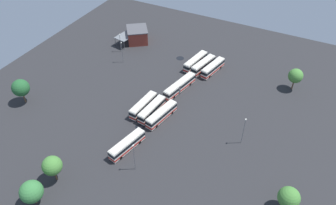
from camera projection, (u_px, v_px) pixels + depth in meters
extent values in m
plane|color=#28282B|center=(166.00, 102.00, 107.82)|extent=(125.78, 125.78, 0.00)
cube|color=silver|center=(127.00, 145.00, 91.13)|extent=(12.10, 5.06, 3.17)
cube|color=beige|center=(127.00, 141.00, 90.05)|extent=(11.60, 4.76, 0.14)
cube|color=black|center=(127.00, 143.00, 90.80)|extent=(12.17, 5.11, 1.01)
cube|color=red|center=(127.00, 147.00, 91.71)|extent=(12.17, 5.11, 0.63)
cube|color=black|center=(142.00, 131.00, 94.18)|extent=(0.51, 1.98, 1.17)
cylinder|color=black|center=(134.00, 139.00, 94.72)|extent=(1.04, 0.52, 1.00)
cylinder|color=black|center=(140.00, 142.00, 93.62)|extent=(1.04, 0.52, 1.00)
cylinder|color=black|center=(115.00, 154.00, 90.46)|extent=(1.04, 0.52, 1.00)
cylinder|color=black|center=(121.00, 158.00, 89.36)|extent=(1.04, 0.52, 1.00)
cube|color=silver|center=(162.00, 115.00, 100.39)|extent=(12.33, 4.82, 3.17)
cube|color=beige|center=(161.00, 111.00, 99.31)|extent=(11.81, 4.53, 0.14)
cube|color=black|center=(162.00, 113.00, 100.06)|extent=(12.39, 4.87, 1.01)
cube|color=red|center=(162.00, 117.00, 100.97)|extent=(12.39, 4.87, 0.63)
cube|color=black|center=(174.00, 103.00, 103.57)|extent=(0.46, 1.99, 1.17)
cylinder|color=black|center=(166.00, 110.00, 104.04)|extent=(1.04, 0.49, 1.00)
cylinder|color=black|center=(172.00, 113.00, 102.97)|extent=(1.04, 0.49, 1.00)
cylinder|color=black|center=(151.00, 123.00, 99.61)|extent=(1.04, 0.49, 1.00)
cylinder|color=black|center=(157.00, 126.00, 98.54)|extent=(1.04, 0.49, 1.00)
cube|color=silver|center=(152.00, 109.00, 102.13)|extent=(11.86, 3.66, 3.17)
cube|color=beige|center=(152.00, 105.00, 101.05)|extent=(11.37, 3.42, 0.14)
cube|color=black|center=(152.00, 108.00, 101.80)|extent=(11.92, 3.70, 1.01)
cube|color=red|center=(152.00, 112.00, 102.71)|extent=(11.92, 3.70, 0.63)
cube|color=black|center=(162.00, 98.00, 105.44)|extent=(0.27, 2.01, 1.17)
cylinder|color=black|center=(156.00, 105.00, 105.80)|extent=(1.03, 0.40, 1.00)
cylinder|color=black|center=(161.00, 108.00, 104.86)|extent=(1.03, 0.40, 1.00)
cylinder|color=black|center=(142.00, 118.00, 101.21)|extent=(1.03, 0.40, 1.00)
cylinder|color=black|center=(148.00, 121.00, 100.27)|extent=(1.03, 0.40, 1.00)
cube|color=silver|center=(143.00, 105.00, 103.59)|extent=(11.96, 3.56, 3.17)
cube|color=beige|center=(143.00, 101.00, 102.51)|extent=(11.48, 3.32, 0.14)
cube|color=black|center=(143.00, 104.00, 103.26)|extent=(12.03, 3.60, 1.01)
cube|color=red|center=(144.00, 108.00, 104.17)|extent=(12.03, 3.60, 0.63)
cube|color=black|center=(154.00, 94.00, 106.96)|extent=(0.25, 2.02, 1.17)
cylinder|color=black|center=(147.00, 101.00, 107.28)|extent=(1.02, 0.39, 1.00)
cylinder|color=black|center=(153.00, 104.00, 106.36)|extent=(1.02, 0.39, 1.00)
cylinder|color=black|center=(134.00, 114.00, 102.62)|extent=(1.02, 0.39, 1.00)
cylinder|color=black|center=(140.00, 117.00, 101.70)|extent=(1.02, 0.39, 1.00)
cube|color=silver|center=(180.00, 86.00, 111.00)|extent=(14.69, 5.49, 3.17)
cube|color=beige|center=(180.00, 82.00, 109.92)|extent=(14.08, 5.17, 0.14)
cube|color=black|center=(180.00, 85.00, 110.67)|extent=(14.77, 5.54, 1.01)
cube|color=red|center=(180.00, 88.00, 111.58)|extent=(14.77, 5.54, 0.63)
cube|color=black|center=(192.00, 75.00, 114.86)|extent=(0.49, 1.99, 1.17)
cube|color=#47474C|center=(177.00, 88.00, 110.07)|extent=(1.41, 2.65, 3.04)
cylinder|color=black|center=(185.00, 82.00, 115.08)|extent=(1.04, 0.51, 1.00)
cylinder|color=black|center=(190.00, 84.00, 113.99)|extent=(1.04, 0.51, 1.00)
cylinder|color=black|center=(169.00, 95.00, 109.82)|extent=(1.04, 0.51, 1.00)
cylinder|color=black|center=(174.00, 97.00, 108.73)|extent=(1.04, 0.51, 1.00)
cube|color=silver|center=(213.00, 68.00, 119.15)|extent=(11.92, 4.92, 3.17)
cube|color=beige|center=(213.00, 64.00, 118.07)|extent=(11.42, 4.63, 0.14)
cube|color=black|center=(213.00, 67.00, 118.82)|extent=(11.99, 4.97, 1.01)
cube|color=red|center=(213.00, 70.00, 119.73)|extent=(11.99, 4.97, 0.63)
cube|color=black|center=(222.00, 59.00, 122.16)|extent=(0.49, 1.98, 1.17)
cylinder|color=black|center=(215.00, 65.00, 122.71)|extent=(1.04, 0.51, 1.00)
cylinder|color=black|center=(221.00, 68.00, 121.62)|extent=(1.04, 0.51, 1.00)
cylinder|color=black|center=(204.00, 74.00, 118.49)|extent=(1.04, 0.51, 1.00)
cylinder|color=black|center=(210.00, 77.00, 117.39)|extent=(1.04, 0.51, 1.00)
cube|color=silver|center=(203.00, 65.00, 120.45)|extent=(12.08, 5.07, 3.17)
cube|color=beige|center=(204.00, 61.00, 119.37)|extent=(11.58, 4.77, 0.14)
cube|color=black|center=(203.00, 64.00, 120.12)|extent=(12.15, 5.12, 1.01)
cube|color=red|center=(203.00, 67.00, 121.03)|extent=(12.15, 5.12, 0.63)
cube|color=black|center=(213.00, 57.00, 123.49)|extent=(0.51, 1.98, 1.17)
cylinder|color=black|center=(206.00, 63.00, 124.03)|extent=(1.04, 0.52, 1.00)
cylinder|color=black|center=(211.00, 65.00, 122.93)|extent=(1.04, 0.52, 1.00)
cylinder|color=black|center=(194.00, 72.00, 119.79)|extent=(1.04, 0.52, 1.00)
cylinder|color=black|center=(200.00, 74.00, 118.68)|extent=(1.04, 0.52, 1.00)
cube|color=silver|center=(196.00, 62.00, 122.18)|extent=(12.52, 4.60, 3.17)
cube|color=beige|center=(196.00, 58.00, 121.10)|extent=(12.01, 4.32, 0.14)
cube|color=black|center=(196.00, 60.00, 121.85)|extent=(12.59, 4.65, 1.01)
cube|color=red|center=(195.00, 64.00, 122.76)|extent=(12.59, 4.65, 0.63)
cube|color=black|center=(205.00, 53.00, 125.49)|extent=(0.42, 2.00, 1.17)
cylinder|color=black|center=(198.00, 59.00, 125.89)|extent=(1.04, 0.47, 1.00)
cylinder|color=black|center=(203.00, 61.00, 124.86)|extent=(1.04, 0.47, 1.00)
cylinder|color=black|center=(187.00, 68.00, 121.31)|extent=(1.04, 0.47, 1.00)
cylinder|color=black|center=(192.00, 70.00, 120.27)|extent=(1.04, 0.47, 1.00)
cube|color=maroon|center=(137.00, 35.00, 135.15)|extent=(11.38, 11.20, 5.47)
cube|color=#4C4C51|center=(137.00, 29.00, 133.24)|extent=(12.06, 11.87, 0.36)
cube|color=black|center=(137.00, 34.00, 139.40)|extent=(1.11, 1.49, 2.20)
cube|color=slate|center=(127.00, 35.00, 133.46)|extent=(10.80, 6.92, 0.20)
cylinder|color=#59595B|center=(131.00, 33.00, 138.69)|extent=(0.20, 0.20, 3.70)
cylinder|color=#59595B|center=(140.00, 36.00, 136.55)|extent=(0.20, 0.20, 3.70)
cylinder|color=#59595B|center=(115.00, 42.00, 132.92)|extent=(0.20, 0.20, 3.70)
cylinder|color=#59595B|center=(124.00, 46.00, 130.78)|extent=(0.20, 0.20, 3.70)
cylinder|color=slate|center=(134.00, 158.00, 84.25)|extent=(0.16, 0.16, 9.02)
cube|color=silver|center=(133.00, 146.00, 81.18)|extent=(0.56, 0.28, 0.20)
cylinder|color=slate|center=(243.00, 132.00, 91.28)|extent=(0.16, 0.16, 9.02)
cube|color=silver|center=(246.00, 119.00, 88.22)|extent=(0.56, 0.28, 0.20)
cylinder|color=slate|center=(122.00, 53.00, 122.58)|extent=(0.16, 0.16, 8.23)
cube|color=silver|center=(121.00, 43.00, 119.77)|extent=(0.56, 0.28, 0.20)
cylinder|color=slate|center=(120.00, 43.00, 128.47)|extent=(0.16, 0.16, 7.47)
cube|color=silver|center=(119.00, 34.00, 125.91)|extent=(0.56, 0.28, 0.20)
cylinder|color=brown|center=(56.00, 175.00, 83.56)|extent=(0.44, 0.44, 3.42)
sphere|color=#478438|center=(52.00, 166.00, 81.05)|extent=(5.00, 5.00, 5.00)
cylinder|color=brown|center=(24.00, 98.00, 106.54)|extent=(0.44, 0.44, 3.55)
sphere|color=#235B2D|center=(21.00, 88.00, 103.84)|extent=(5.53, 5.53, 5.53)
cylinder|color=brown|center=(293.00, 85.00, 111.81)|extent=(0.44, 0.44, 3.45)
sphere|color=#478438|center=(296.00, 76.00, 109.34)|extent=(4.84, 4.84, 4.84)
cylinder|color=brown|center=(35.00, 200.00, 78.83)|extent=(0.44, 0.44, 2.21)
sphere|color=#387A3D|center=(31.00, 192.00, 76.58)|extent=(5.50, 5.50, 5.50)
sphere|color=#478438|center=(289.00, 198.00, 75.17)|extent=(5.13, 5.13, 5.13)
cylinder|color=black|center=(140.00, 126.00, 99.18)|extent=(3.01, 3.01, 0.01)
cylinder|color=black|center=(180.00, 58.00, 127.26)|extent=(3.01, 3.01, 0.01)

